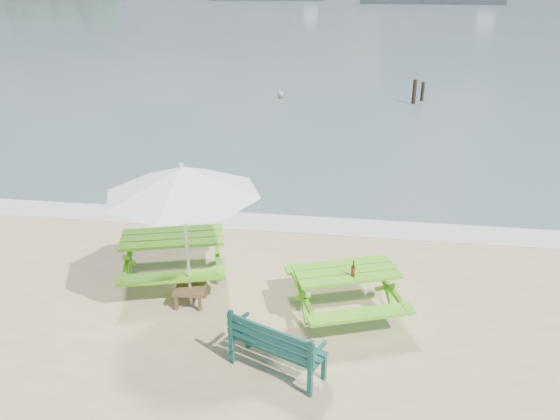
# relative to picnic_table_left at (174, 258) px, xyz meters

# --- Properties ---
(sea) EXTENTS (300.00, 300.00, 0.00)m
(sea) POSITION_rel_picnic_table_left_xyz_m (1.64, 82.96, -0.39)
(sea) COLOR slate
(sea) RESTS_ON ground
(foam_strip) EXTENTS (22.00, 0.90, 0.01)m
(foam_strip) POSITION_rel_picnic_table_left_xyz_m (1.64, 2.56, -0.39)
(foam_strip) COLOR silver
(foam_strip) RESTS_ON ground
(picnic_table_left) EXTENTS (2.19, 2.32, 0.82)m
(picnic_table_left) POSITION_rel_picnic_table_left_xyz_m (0.00, 0.00, 0.00)
(picnic_table_left) COLOR #5DB21B
(picnic_table_left) RESTS_ON ground
(picnic_table_right) EXTENTS (2.08, 2.18, 0.75)m
(picnic_table_right) POSITION_rel_picnic_table_left_xyz_m (2.98, -0.64, -0.03)
(picnic_table_right) COLOR #5CBA1C
(picnic_table_right) RESTS_ON ground
(park_bench) EXTENTS (1.37, 0.92, 0.80)m
(park_bench) POSITION_rel_picnic_table_left_xyz_m (2.14, -2.18, -0.15)
(park_bench) COLOR #0F4038
(park_bench) RESTS_ON ground
(side_table) EXTENTS (0.50, 0.50, 0.31)m
(side_table) POSITION_rel_picnic_table_left_xyz_m (0.51, -0.76, -0.24)
(side_table) COLOR brown
(side_table) RESTS_ON ground
(patio_umbrella) EXTENTS (2.52, 2.52, 2.34)m
(patio_umbrella) POSITION_rel_picnic_table_left_xyz_m (0.51, -0.76, 1.73)
(patio_umbrella) COLOR silver
(patio_umbrella) RESTS_ON ground
(beer_bottle) EXTENTS (0.06, 0.06, 0.25)m
(beer_bottle) POSITION_rel_picnic_table_left_xyz_m (3.08, -0.80, 0.44)
(beer_bottle) COLOR brown
(beer_bottle) RESTS_ON picnic_table_right
(swimmer) EXTENTS (0.67, 0.52, 1.63)m
(swimmer) POSITION_rel_picnic_table_left_xyz_m (-0.40, 15.85, -0.91)
(swimmer) COLOR tan
(swimmer) RESTS_ON ground
(mooring_pilings) EXTENTS (0.56, 0.76, 1.21)m
(mooring_pilings) POSITION_rel_picnic_table_left_xyz_m (5.50, 15.67, -0.03)
(mooring_pilings) COLOR black
(mooring_pilings) RESTS_ON ground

